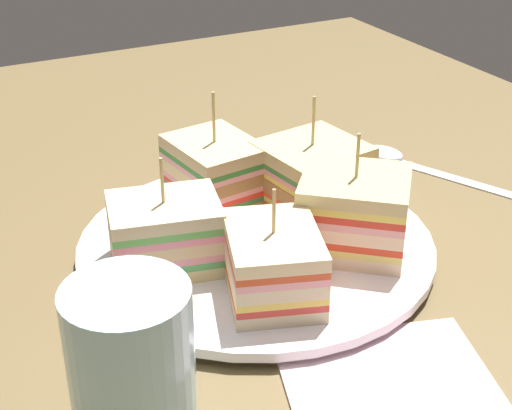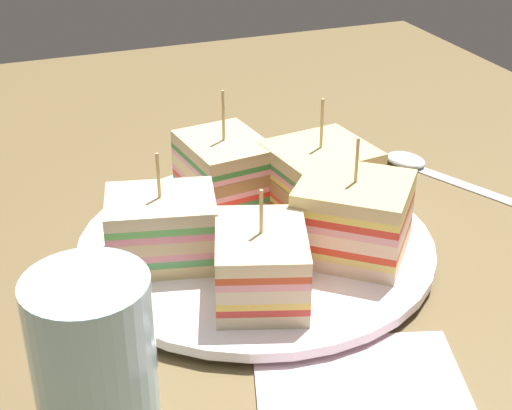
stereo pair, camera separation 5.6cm
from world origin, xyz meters
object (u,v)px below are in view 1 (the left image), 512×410
(sandwich_wedge_0, at_px, (165,233))
(sandwich_wedge_3, at_px, (311,176))
(spoon, at_px, (401,159))
(sandwich_wedge_2, at_px, (353,213))
(drinking_glass, at_px, (133,381))
(sandwich_wedge_1, at_px, (273,264))
(sandwich_wedge_4, at_px, (211,173))
(napkin, at_px, (390,394))
(plate, at_px, (256,246))

(sandwich_wedge_0, bearing_deg, sandwich_wedge_3, 25.02)
(sandwich_wedge_3, height_order, spoon, sandwich_wedge_3)
(sandwich_wedge_2, bearing_deg, drinking_glass, 66.11)
(spoon, height_order, drinking_glass, drinking_glass)
(sandwich_wedge_1, height_order, drinking_glass, drinking_glass)
(sandwich_wedge_4, relative_size, spoon, 0.61)
(sandwich_wedge_2, xyz_separation_m, sandwich_wedge_4, (0.11, 0.06, -0.00))
(sandwich_wedge_2, xyz_separation_m, napkin, (-0.13, 0.06, -0.04))
(sandwich_wedge_3, distance_m, spoon, 0.15)
(sandwich_wedge_2, height_order, sandwich_wedge_4, sandwich_wedge_4)
(spoon, xyz_separation_m, napkin, (-0.26, 0.20, -0.00))
(plate, xyz_separation_m, sandwich_wedge_1, (-0.07, 0.02, 0.03))
(plate, bearing_deg, sandwich_wedge_4, 3.15)
(sandwich_wedge_2, height_order, sandwich_wedge_3, sandwich_wedge_3)
(sandwich_wedge_0, relative_size, sandwich_wedge_4, 0.94)
(sandwich_wedge_0, height_order, sandwich_wedge_4, sandwich_wedge_4)
(sandwich_wedge_3, height_order, drinking_glass, sandwich_wedge_3)
(plate, distance_m, spoon, 0.21)
(plate, xyz_separation_m, sandwich_wedge_4, (0.07, 0.00, 0.03))
(plate, bearing_deg, spoon, -67.41)
(sandwich_wedge_3, bearing_deg, spoon, -165.95)
(napkin, bearing_deg, sandwich_wedge_2, -24.58)
(sandwich_wedge_1, bearing_deg, sandwich_wedge_0, 54.13)
(napkin, relative_size, drinking_glass, 1.28)
(drinking_glass, bearing_deg, sandwich_wedge_4, -33.75)
(plate, xyz_separation_m, sandwich_wedge_2, (-0.04, -0.06, 0.03))
(sandwich_wedge_3, relative_size, sandwich_wedge_4, 0.99)
(sandwich_wedge_0, xyz_separation_m, sandwich_wedge_3, (0.03, -0.14, 0.00))
(sandwich_wedge_0, distance_m, drinking_glass, 0.16)
(sandwich_wedge_1, xyz_separation_m, spoon, (0.15, -0.22, -0.03))
(napkin, bearing_deg, drinking_glass, 75.90)
(sandwich_wedge_3, distance_m, napkin, 0.22)
(sandwich_wedge_1, distance_m, drinking_glass, 0.14)
(spoon, relative_size, drinking_glass, 1.58)
(sandwich_wedge_1, distance_m, sandwich_wedge_3, 0.13)
(sandwich_wedge_4, height_order, spoon, sandwich_wedge_4)
(plate, height_order, drinking_glass, drinking_glass)
(sandwich_wedge_4, xyz_separation_m, drinking_glass, (-0.21, 0.14, 0.00))
(plate, xyz_separation_m, drinking_glass, (-0.14, 0.14, 0.03))
(sandwich_wedge_2, xyz_separation_m, drinking_glass, (-0.10, 0.20, 0.00))
(sandwich_wedge_1, height_order, sandwich_wedge_3, sandwich_wedge_3)
(drinking_glass, bearing_deg, spoon, -57.05)
(sandwich_wedge_0, bearing_deg, spoon, 30.19)
(spoon, bearing_deg, sandwich_wedge_1, 99.88)
(napkin, distance_m, drinking_glass, 0.15)
(napkin, bearing_deg, spoon, -37.96)
(napkin, height_order, drinking_glass, drinking_glass)
(sandwich_wedge_2, xyz_separation_m, sandwich_wedge_3, (0.07, -0.01, -0.00))
(sandwich_wedge_3, distance_m, drinking_glass, 0.27)
(drinking_glass, bearing_deg, sandwich_wedge_3, -51.12)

